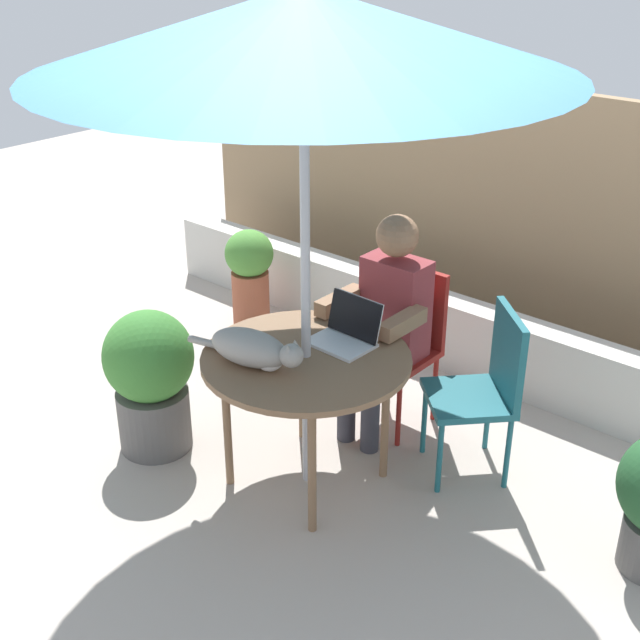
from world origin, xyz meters
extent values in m
plane|color=#ADA399|center=(0.00, 0.00, 0.00)|extent=(14.00, 14.00, 0.00)
cube|color=#937756|center=(0.00, 2.10, 0.82)|extent=(5.48, 0.08, 1.64)
cube|color=beige|center=(0.00, 1.47, 0.22)|extent=(4.93, 0.20, 0.45)
cylinder|color=brown|center=(0.00, 0.00, 0.70)|extent=(1.00, 1.00, 0.03)
cylinder|color=brown|center=(0.27, 0.27, 0.34)|extent=(0.04, 0.04, 0.68)
cylinder|color=brown|center=(-0.27, 0.27, 0.34)|extent=(0.04, 0.04, 0.68)
cylinder|color=brown|center=(-0.27, -0.27, 0.34)|extent=(0.04, 0.04, 0.68)
cylinder|color=brown|center=(0.27, -0.27, 0.34)|extent=(0.04, 0.04, 0.68)
cylinder|color=#B7B7BC|center=(0.00, 0.00, 1.08)|extent=(0.04, 0.04, 2.15)
cone|color=#33668C|center=(0.00, 0.00, 2.17)|extent=(2.25, 2.25, 0.34)
sphere|color=#B7B7BC|center=(0.00, 0.00, 2.18)|extent=(0.06, 0.06, 0.06)
cube|color=maroon|center=(0.00, 0.71, 0.42)|extent=(0.40, 0.40, 0.04)
cube|color=maroon|center=(0.00, 0.89, 0.66)|extent=(0.40, 0.04, 0.44)
cylinder|color=maroon|center=(0.17, 0.88, 0.20)|extent=(0.03, 0.03, 0.40)
cylinder|color=maroon|center=(-0.17, 0.88, 0.20)|extent=(0.03, 0.03, 0.40)
cylinder|color=maroon|center=(-0.17, 0.54, 0.20)|extent=(0.03, 0.03, 0.40)
cylinder|color=maroon|center=(0.17, 0.54, 0.20)|extent=(0.03, 0.03, 0.40)
cube|color=#1E606B|center=(0.55, 0.58, 0.42)|extent=(0.57, 0.57, 0.04)
cube|color=#1E606B|center=(0.67, 0.72, 0.66)|extent=(0.32, 0.30, 0.44)
cylinder|color=#1E606B|center=(0.79, 0.59, 0.20)|extent=(0.03, 0.03, 0.40)
cylinder|color=#1E606B|center=(0.54, 0.83, 0.20)|extent=(0.03, 0.03, 0.40)
cylinder|color=#1E606B|center=(0.31, 0.58, 0.20)|extent=(0.03, 0.03, 0.40)
cylinder|color=#1E606B|center=(0.56, 0.34, 0.20)|extent=(0.03, 0.03, 0.40)
cube|color=maroon|center=(0.00, 0.71, 0.71)|extent=(0.34, 0.20, 0.54)
sphere|color=#936B4C|center=(0.00, 0.70, 1.11)|extent=(0.22, 0.22, 0.22)
cube|color=#383842|center=(-0.08, 0.56, 0.49)|extent=(0.12, 0.30, 0.12)
cylinder|color=#383842|center=(-0.08, 0.41, 0.22)|extent=(0.10, 0.10, 0.44)
cube|color=#383842|center=(0.08, 0.56, 0.49)|extent=(0.12, 0.30, 0.12)
cylinder|color=#383842|center=(0.08, 0.41, 0.22)|extent=(0.10, 0.10, 0.44)
cube|color=#936B4C|center=(-0.20, 0.49, 0.76)|extent=(0.08, 0.32, 0.08)
cube|color=#936B4C|center=(0.20, 0.49, 0.76)|extent=(0.08, 0.32, 0.08)
cube|color=silver|center=(0.05, 0.19, 0.72)|extent=(0.31, 0.23, 0.02)
cube|color=black|center=(0.06, 0.29, 0.83)|extent=(0.30, 0.07, 0.20)
cube|color=silver|center=(0.06, 0.30, 0.83)|extent=(0.30, 0.06, 0.20)
ellipsoid|color=gray|center=(-0.15, -0.23, 0.80)|extent=(0.43, 0.26, 0.17)
sphere|color=gray|center=(0.08, -0.19, 0.82)|extent=(0.11, 0.11, 0.11)
ellipsoid|color=white|center=(-0.04, -0.21, 0.76)|extent=(0.14, 0.14, 0.09)
cylinder|color=gray|center=(-0.43, -0.25, 0.74)|extent=(0.18, 0.07, 0.04)
cone|color=gray|center=(0.08, -0.21, 0.87)|extent=(0.04, 0.04, 0.03)
cone|color=gray|center=(0.07, -0.16, 0.87)|extent=(0.04, 0.04, 0.03)
cylinder|color=#9E5138|center=(-1.44, 1.06, 0.20)|extent=(0.25, 0.25, 0.39)
ellipsoid|color=#4C8C38|center=(-1.44, 1.06, 0.53)|extent=(0.33, 0.33, 0.32)
cylinder|color=#595654|center=(-0.81, -0.30, 0.17)|extent=(0.38, 0.38, 0.34)
ellipsoid|color=#3D7F33|center=(-0.81, -0.30, 0.54)|extent=(0.47, 0.47, 0.49)
camera|label=1|loc=(2.31, -2.60, 2.61)|focal=47.39mm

